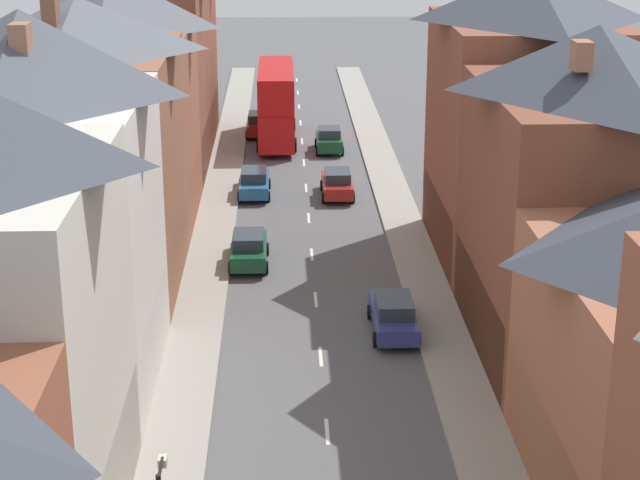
# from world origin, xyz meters

# --- Properties ---
(pavement_left) EXTENTS (2.20, 104.00, 0.14)m
(pavement_left) POSITION_xyz_m (-5.10, 38.00, 0.07)
(pavement_left) COLOR gray
(pavement_left) RESTS_ON ground
(pavement_right) EXTENTS (2.20, 104.00, 0.14)m
(pavement_right) POSITION_xyz_m (5.10, 38.00, 0.07)
(pavement_right) COLOR gray
(pavement_right) RESTS_ON ground
(centre_line_dashes) EXTENTS (0.14, 97.80, 0.01)m
(centre_line_dashes) POSITION_xyz_m (0.00, 36.00, 0.01)
(centre_line_dashes) COLOR silver
(centre_line_dashes) RESTS_ON ground
(terrace_row_left) EXTENTS (8.00, 79.72, 13.81)m
(terrace_row_left) POSITION_xyz_m (-10.19, 26.34, 6.58)
(terrace_row_left) COLOR #935138
(terrace_row_left) RESTS_ON ground
(double_decker_bus_lead) EXTENTS (2.74, 10.80, 5.30)m
(double_decker_bus_lead) POSITION_xyz_m (-1.81, 59.96, 2.82)
(double_decker_bus_lead) COLOR red
(double_decker_bus_lead) RESTS_ON ground
(car_near_blue) EXTENTS (1.90, 3.89, 1.70)m
(car_near_blue) POSITION_xyz_m (1.80, 56.95, 0.85)
(car_near_blue) COLOR #144728
(car_near_blue) RESTS_ON ground
(car_near_silver) EXTENTS (1.90, 4.32, 1.65)m
(car_near_silver) POSITION_xyz_m (-3.10, 34.67, 0.83)
(car_near_silver) COLOR #144728
(car_near_silver) RESTS_ON ground
(car_parked_left_b) EXTENTS (1.90, 4.33, 1.67)m
(car_parked_left_b) POSITION_xyz_m (-3.10, 62.02, 0.84)
(car_parked_left_b) COLOR maroon
(car_parked_left_b) RESTS_ON ground
(car_mid_white) EXTENTS (1.90, 4.31, 1.63)m
(car_mid_white) POSITION_xyz_m (1.80, 46.12, 0.82)
(car_mid_white) COLOR maroon
(car_mid_white) RESTS_ON ground
(car_far_grey) EXTENTS (1.90, 4.59, 1.60)m
(car_far_grey) POSITION_xyz_m (3.10, 26.25, 0.81)
(car_far_grey) COLOR navy
(car_far_grey) RESTS_ON ground
(car_parked_right_b) EXTENTS (1.90, 4.51, 1.62)m
(car_parked_right_b) POSITION_xyz_m (-3.10, 46.58, 0.82)
(car_parked_right_b) COLOR #236093
(car_parked_right_b) RESTS_ON ground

